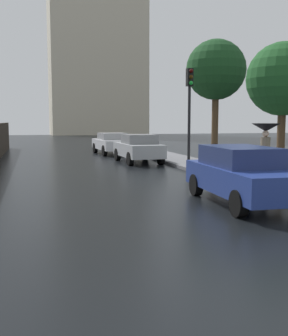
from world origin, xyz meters
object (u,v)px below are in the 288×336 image
at_px(pedestrian_with_umbrella_far, 266,135).
at_px(car_white_mid_road, 112,143).
at_px(street_tree_mid, 216,71).
at_px(car_blue_near_kerb, 242,174).
at_px(car_silver_far_ahead, 138,148).
at_px(street_tree_near, 283,80).
at_px(traffic_light, 190,99).

bearing_deg(pedestrian_with_umbrella_far, car_white_mid_road, -94.40).
bearing_deg(street_tree_mid, car_white_mid_road, 126.71).
relative_size(car_blue_near_kerb, car_silver_far_ahead, 1.08).
bearing_deg(car_blue_near_kerb, street_tree_near, 49.54).
bearing_deg(pedestrian_with_umbrella_far, car_blue_near_kerb, 34.72).
relative_size(car_white_mid_road, pedestrian_with_umbrella_far, 2.14).
distance_m(car_blue_near_kerb, pedestrian_with_umbrella_far, 3.85).
height_order(car_blue_near_kerb, traffic_light, traffic_light).
relative_size(car_white_mid_road, car_silver_far_ahead, 1.03).
xyz_separation_m(car_blue_near_kerb, pedestrian_with_umbrella_far, (2.39, 2.88, 0.90)).
xyz_separation_m(car_blue_near_kerb, car_white_mid_road, (-0.33, 16.69, -0.05)).
bearing_deg(traffic_light, car_silver_far_ahead, 109.53).
relative_size(pedestrian_with_umbrella_far, traffic_light, 0.46).
bearing_deg(car_blue_near_kerb, car_silver_far_ahead, 92.26).
xyz_separation_m(car_blue_near_kerb, street_tree_near, (3.81, 4.15, 2.89)).
bearing_deg(car_silver_far_ahead, traffic_light, -72.76).
height_order(pedestrian_with_umbrella_far, traffic_light, traffic_light).
bearing_deg(traffic_light, street_tree_near, -50.72).
distance_m(car_blue_near_kerb, car_silver_far_ahead, 10.97).
xyz_separation_m(car_blue_near_kerb, street_tree_mid, (4.10, 10.75, 3.98)).
relative_size(traffic_light, street_tree_near, 0.84).
distance_m(car_white_mid_road, street_tree_mid, 8.43).
bearing_deg(car_white_mid_road, car_silver_far_ahead, -91.13).
bearing_deg(street_tree_mid, street_tree_near, -92.48).
height_order(street_tree_near, street_tree_mid, street_tree_mid).
bearing_deg(traffic_light, pedestrian_with_umbrella_far, -75.85).
relative_size(car_white_mid_road, street_tree_mid, 0.65).
height_order(car_white_mid_road, car_silver_far_ahead, car_silver_far_ahead).
bearing_deg(pedestrian_with_umbrella_far, car_silver_far_ahead, -88.89).
relative_size(car_blue_near_kerb, pedestrian_with_umbrella_far, 2.23).
bearing_deg(car_white_mid_road, street_tree_near, -75.85).
bearing_deg(street_tree_near, street_tree_mid, 87.52).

